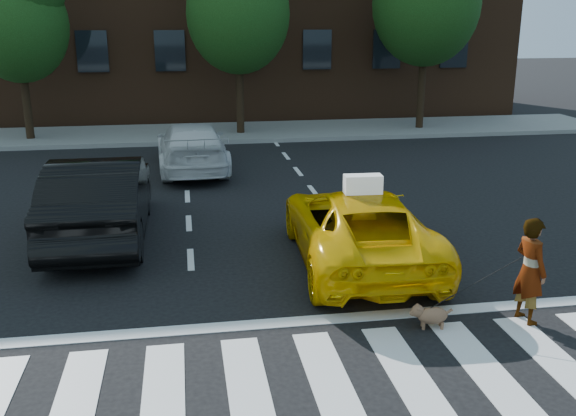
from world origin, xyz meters
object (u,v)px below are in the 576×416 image
(white_suv, at_px, (192,147))
(dog, at_px, (429,315))
(tree_left, at_px, (17,12))
(taxi, at_px, (358,226))
(woman, at_px, (530,270))
(tree_mid, at_px, (239,0))
(black_sedan, at_px, (100,198))

(white_suv, xyz_separation_m, dog, (3.12, -10.61, -0.49))
(tree_left, xyz_separation_m, white_suv, (5.57, -5.28, -3.75))
(taxi, distance_m, woman, 3.25)
(dog, bearing_deg, white_suv, 118.82)
(tree_left, bearing_deg, tree_mid, -0.00)
(tree_mid, relative_size, white_suv, 1.49)
(white_suv, bearing_deg, black_sedan, 69.27)
(tree_mid, xyz_separation_m, white_suv, (-1.93, -5.28, -4.16))
(tree_left, height_order, dog, tree_left)
(tree_mid, bearing_deg, woman, -80.49)
(tree_mid, bearing_deg, dog, -85.73)
(tree_left, relative_size, white_suv, 1.36)
(tree_left, distance_m, dog, 18.60)
(tree_mid, relative_size, dog, 11.54)
(tree_left, xyz_separation_m, taxi, (8.37, -13.19, -3.77))
(tree_left, xyz_separation_m, tree_mid, (7.50, -0.00, 0.41))
(white_suv, bearing_deg, woman, 111.12)
(tree_mid, relative_size, woman, 4.49)
(tree_left, bearing_deg, black_sedan, -71.73)
(black_sedan, relative_size, woman, 3.19)
(taxi, bearing_deg, white_suv, -67.66)
(taxi, relative_size, dog, 7.89)
(tree_mid, height_order, dog, tree_mid)
(taxi, xyz_separation_m, dog, (0.32, -2.70, -0.47))
(black_sedan, bearing_deg, dog, 135.90)
(black_sedan, bearing_deg, woman, 143.09)
(taxi, relative_size, black_sedan, 0.96)
(taxi, distance_m, black_sedan, 5.19)
(taxi, xyz_separation_m, black_sedan, (-4.72, 2.15, 0.16))
(tree_mid, xyz_separation_m, woman, (2.66, -15.90, -4.06))
(tree_mid, relative_size, black_sedan, 1.41)
(black_sedan, bearing_deg, taxi, 155.29)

